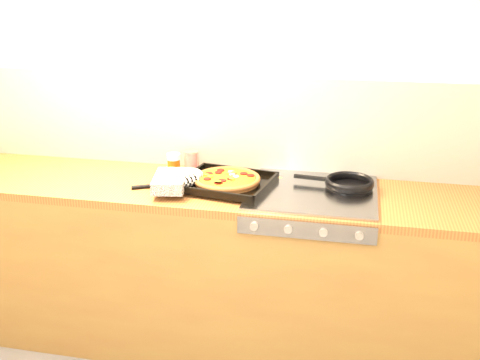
% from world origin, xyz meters
% --- Properties ---
extents(room_shell, '(3.20, 3.20, 3.20)m').
position_xyz_m(room_shell, '(0.00, 1.39, 1.15)').
color(room_shell, white).
rests_on(room_shell, ground).
extents(counter_run, '(3.20, 0.62, 0.90)m').
position_xyz_m(counter_run, '(0.00, 1.10, 0.45)').
color(counter_run, brown).
rests_on(counter_run, ground).
extents(stovetop, '(0.60, 0.56, 0.02)m').
position_xyz_m(stovetop, '(0.45, 1.10, 0.91)').
color(stovetop, gray).
rests_on(stovetop, counter_run).
extents(pizza_on_tray, '(0.58, 0.46, 0.07)m').
position_xyz_m(pizza_on_tray, '(-0.04, 1.07, 0.94)').
color(pizza_on_tray, black).
rests_on(pizza_on_tray, stovetop).
extents(frying_pan, '(0.40, 0.26, 0.04)m').
position_xyz_m(frying_pan, '(0.61, 1.18, 0.94)').
color(frying_pan, black).
rests_on(frying_pan, stovetop).
extents(tomato_can, '(0.10, 0.10, 0.11)m').
position_xyz_m(tomato_can, '(-0.21, 1.30, 0.96)').
color(tomato_can, maroon).
rests_on(tomato_can, counter_run).
extents(juice_glass, '(0.08, 0.08, 0.11)m').
position_xyz_m(juice_glass, '(-0.28, 1.22, 0.96)').
color(juice_glass, '#E3460D').
rests_on(juice_glass, counter_run).
extents(wooden_spoon, '(0.30, 0.09, 0.02)m').
position_xyz_m(wooden_spoon, '(0.17, 1.27, 0.91)').
color(wooden_spoon, '#B2864B').
rests_on(wooden_spoon, counter_run).
extents(black_spatula, '(0.27, 0.17, 0.02)m').
position_xyz_m(black_spatula, '(-0.28, 1.04, 0.91)').
color(black_spatula, black).
rests_on(black_spatula, counter_run).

